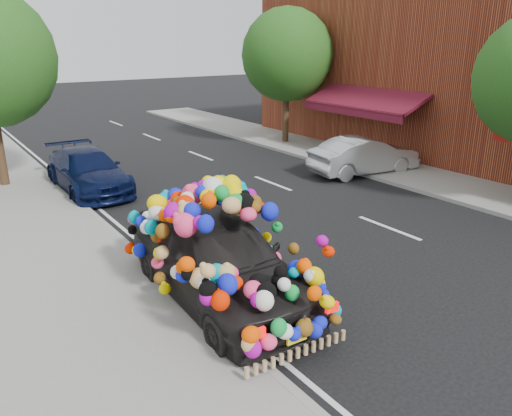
# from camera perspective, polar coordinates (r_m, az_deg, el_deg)

# --- Properties ---
(ground) EXTENTS (100.00, 100.00, 0.00)m
(ground) POSITION_cam_1_polar(r_m,az_deg,el_deg) (10.83, 2.22, -6.19)
(ground) COLOR black
(ground) RESTS_ON ground
(sidewalk) EXTENTS (4.00, 60.00, 0.12)m
(sidewalk) POSITION_cam_1_polar(r_m,az_deg,el_deg) (9.19, -20.35, -11.92)
(sidewalk) COLOR gray
(sidewalk) RESTS_ON ground
(kerb) EXTENTS (0.15, 60.00, 0.13)m
(kerb) POSITION_cam_1_polar(r_m,az_deg,el_deg) (9.72, -9.11, -9.10)
(kerb) COLOR gray
(kerb) RESTS_ON ground
(footpath_far) EXTENTS (3.00, 40.00, 0.12)m
(footpath_far) POSITION_cam_1_polar(r_m,az_deg,el_deg) (18.35, 17.38, 3.71)
(footpath_far) COLOR gray
(footpath_far) RESTS_ON ground
(lane_markings) EXTENTS (6.00, 50.00, 0.01)m
(lane_markings) POSITION_cam_1_polar(r_m,az_deg,el_deg) (13.14, 14.93, -2.20)
(lane_markings) COLOR silver
(lane_markings) RESTS_ON ground
(shopfront_row) EXTENTS (9.61, 22.00, 7.00)m
(shopfront_row) POSITION_cam_1_polar(r_m,az_deg,el_deg) (22.23, 27.09, 14.07)
(shopfront_row) COLOR maroon
(shopfront_row) RESTS_ON ground
(tree_far_b) EXTENTS (4.00, 4.00, 5.90)m
(tree_far_b) POSITION_cam_1_polar(r_m,az_deg,el_deg) (22.63, 3.55, 17.06)
(tree_far_b) COLOR #332114
(tree_far_b) RESTS_ON ground
(plush_art_car) EXTENTS (2.50, 5.05, 2.27)m
(plush_art_car) POSITION_cam_1_polar(r_m,az_deg,el_deg) (8.93, -4.42, -3.64)
(plush_art_car) COLOR black
(plush_art_car) RESTS_ON ground
(navy_sedan) EXTENTS (1.81, 4.42, 1.28)m
(navy_sedan) POSITION_cam_1_polar(r_m,az_deg,el_deg) (16.53, -18.67, 4.05)
(navy_sedan) COLOR black
(navy_sedan) RESTS_ON ground
(silver_hatchback) EXTENTS (4.14, 1.97, 1.31)m
(silver_hatchback) POSITION_cam_1_polar(r_m,az_deg,el_deg) (18.05, 12.26, 5.86)
(silver_hatchback) COLOR #AAAEB1
(silver_hatchback) RESTS_ON ground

